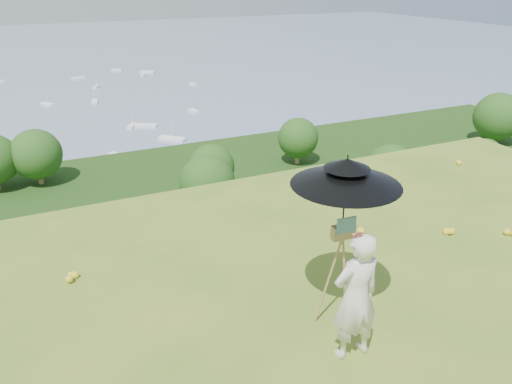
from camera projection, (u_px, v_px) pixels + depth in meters
name	position (u px, v px, depth m)	size (l,w,h in m)	color
forest_slope	(132.00, 361.00, 46.87)	(140.00, 56.00, 22.00)	#1C3A0F
shoreline_tier	(84.00, 238.00, 82.85)	(170.00, 28.00, 8.00)	#6C6156
bay_water	(32.00, 68.00, 218.79)	(700.00, 700.00, 0.00)	slate
slope_trees	(115.00, 229.00, 41.23)	(110.00, 50.00, 6.00)	#204414
harbor_town	(79.00, 203.00, 80.23)	(110.00, 22.00, 5.00)	silver
moored_boats	(0.00, 112.00, 148.33)	(140.00, 140.00, 0.70)	white
wildflowers	(498.00, 347.00, 6.36)	(10.00, 10.50, 0.12)	yellow
painter	(356.00, 297.00, 5.99)	(0.63, 0.41, 1.73)	white
field_easel	(340.00, 272.00, 6.56)	(0.63, 0.63, 1.65)	olive
sun_umbrella	(345.00, 196.00, 6.15)	(1.37, 1.37, 1.09)	black
painter_cap	(362.00, 237.00, 5.66)	(0.19, 0.23, 0.10)	#E27C7C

